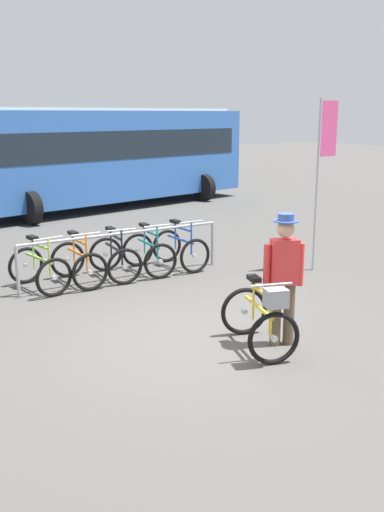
# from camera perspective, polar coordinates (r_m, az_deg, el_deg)

# --- Properties ---
(ground_plane) EXTENTS (80.00, 80.00, 0.00)m
(ground_plane) POSITION_cam_1_polar(r_m,az_deg,el_deg) (7.92, 0.46, -7.97)
(ground_plane) COLOR #514F4C
(bike_rack_rail) EXTENTS (3.91, 0.08, 0.88)m
(bike_rack_rail) POSITION_cam_1_polar(r_m,az_deg,el_deg) (10.53, -6.64, 1.33)
(bike_rack_rail) COLOR #99999E
(bike_rack_rail) RESTS_ON ground
(racked_bike_lime) EXTENTS (0.82, 1.21, 0.98)m
(racked_bike_lime) POSITION_cam_1_polar(r_m,az_deg,el_deg) (10.22, -14.63, -1.23)
(racked_bike_lime) COLOR black
(racked_bike_lime) RESTS_ON ground
(racked_bike_orange) EXTENTS (0.67, 1.09, 0.97)m
(racked_bike_orange) POSITION_cam_1_polar(r_m,az_deg,el_deg) (10.45, -10.99, -0.72)
(racked_bike_orange) COLOR black
(racked_bike_orange) RESTS_ON ground
(racked_bike_black) EXTENTS (0.76, 1.17, 0.98)m
(racked_bike_black) POSITION_cam_1_polar(r_m,az_deg,el_deg) (10.71, -7.52, -0.22)
(racked_bike_black) COLOR black
(racked_bike_black) RESTS_ON ground
(racked_bike_teal) EXTENTS (0.73, 1.13, 0.97)m
(racked_bike_teal) POSITION_cam_1_polar(r_m,az_deg,el_deg) (11.02, -4.23, 0.25)
(racked_bike_teal) COLOR black
(racked_bike_teal) RESTS_ON ground
(racked_bike_blue) EXTENTS (0.68, 1.10, 0.97)m
(racked_bike_blue) POSITION_cam_1_polar(r_m,az_deg,el_deg) (11.36, -1.13, 0.70)
(racked_bike_blue) COLOR black
(racked_bike_blue) RESTS_ON ground
(featured_bicycle) EXTENTS (0.95, 1.25, 0.97)m
(featured_bicycle) POSITION_cam_1_polar(r_m,az_deg,el_deg) (7.40, 6.72, -5.98)
(featured_bicycle) COLOR black
(featured_bicycle) RESTS_ON ground
(person_with_featured_bike) EXTENTS (0.50, 0.32, 1.72)m
(person_with_featured_bike) POSITION_cam_1_polar(r_m,az_deg,el_deg) (7.50, 8.92, -1.75)
(person_with_featured_bike) COLOR brown
(person_with_featured_bike) RESTS_ON ground
(bus_distant) EXTENTS (10.29, 4.63, 3.08)m
(bus_distant) POSITION_cam_1_polar(r_m,az_deg,el_deg) (18.93, -8.68, 9.98)
(bus_distant) COLOR #3366B7
(bus_distant) RESTS_ON ground
(banner_flag) EXTENTS (0.44, 0.05, 3.20)m
(banner_flag) POSITION_cam_1_polar(r_m,az_deg,el_deg) (11.22, 12.71, 9.84)
(banner_flag) COLOR #B2B2B7
(banner_flag) RESTS_ON ground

